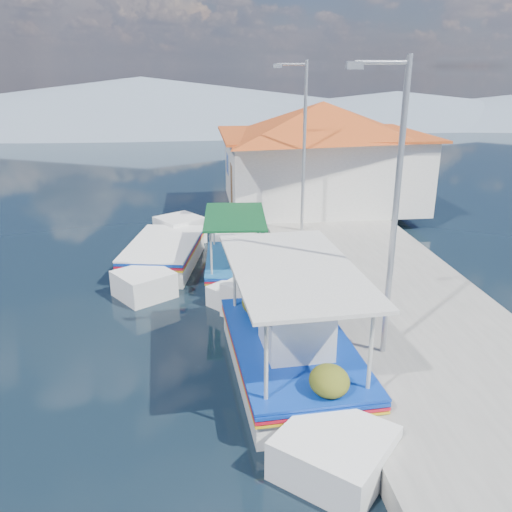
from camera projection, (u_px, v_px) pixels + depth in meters
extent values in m
plane|color=black|center=(164.00, 449.00, 9.24)|extent=(160.00, 160.00, 0.00)
cube|color=#98958E|center=(379.00, 287.00, 15.40)|extent=(5.00, 44.00, 0.50)
cylinder|color=#A5A8AD|center=(347.00, 347.00, 11.29)|extent=(0.20, 0.20, 0.30)
cylinder|color=#A5A8AD|center=(295.00, 254.00, 16.91)|extent=(0.20, 0.20, 0.30)
cylinder|color=#A5A8AD|center=(269.00, 207.00, 22.52)|extent=(0.20, 0.20, 0.30)
cube|color=white|center=(291.00, 364.00, 11.42)|extent=(2.64, 4.77, 1.01)
cube|color=white|center=(278.00, 300.00, 14.26)|extent=(2.38, 2.38, 1.12)
cube|color=white|center=(312.00, 461.00, 8.63)|extent=(2.32, 2.32, 0.96)
cube|color=#0B3298|center=(291.00, 345.00, 11.26)|extent=(2.71, 4.91, 0.06)
cube|color=red|center=(291.00, 348.00, 11.29)|extent=(2.71, 4.91, 0.05)
cube|color=gold|center=(291.00, 351.00, 11.32)|extent=(2.71, 4.91, 0.04)
cube|color=#0B3298|center=(292.00, 342.00, 11.24)|extent=(2.73, 4.87, 0.05)
cube|color=brown|center=(291.00, 343.00, 11.25)|extent=(2.44, 4.66, 0.05)
cube|color=white|center=(294.00, 325.00, 10.75)|extent=(1.38, 1.47, 1.17)
cube|color=silver|center=(295.00, 298.00, 10.55)|extent=(1.50, 1.58, 0.06)
cylinder|color=beige|center=(244.00, 273.00, 12.75)|extent=(0.07, 0.07, 1.71)
cylinder|color=beige|center=(322.00, 271.00, 12.84)|extent=(0.07, 0.07, 1.71)
cylinder|color=beige|center=(251.00, 356.00, 9.09)|extent=(0.07, 0.07, 1.71)
cylinder|color=beige|center=(359.00, 353.00, 9.18)|extent=(0.07, 0.07, 1.71)
cube|color=silver|center=(293.00, 268.00, 10.67)|extent=(2.75, 4.78, 0.07)
ellipsoid|color=#3B4612|center=(267.00, 301.00, 12.53)|extent=(0.81, 0.89, 0.61)
ellipsoid|color=#3B4612|center=(295.00, 293.00, 13.08)|extent=(0.68, 0.75, 0.51)
ellipsoid|color=#3B4612|center=(316.00, 383.00, 9.36)|extent=(0.73, 0.80, 0.54)
sphere|color=#E45207|center=(337.00, 295.00, 11.63)|extent=(0.43, 0.43, 0.43)
cube|color=white|center=(236.00, 272.00, 16.70)|extent=(1.94, 3.32, 0.82)
cube|color=white|center=(227.00, 247.00, 18.66)|extent=(1.76, 1.76, 0.91)
cube|color=white|center=(246.00, 298.00, 14.76)|extent=(1.71, 1.71, 0.78)
cube|color=#0B3298|center=(235.00, 260.00, 16.57)|extent=(1.99, 3.42, 0.05)
cube|color=red|center=(235.00, 262.00, 16.59)|extent=(1.99, 3.42, 0.04)
cube|color=gold|center=(235.00, 264.00, 16.61)|extent=(1.99, 3.42, 0.03)
cube|color=#17548E|center=(235.00, 258.00, 16.55)|extent=(2.01, 3.39, 0.04)
cube|color=brown|center=(235.00, 259.00, 16.56)|extent=(1.79, 3.25, 0.04)
cylinder|color=beige|center=(208.00, 227.00, 17.46)|extent=(0.06, 0.06, 1.38)
cylinder|color=beige|center=(250.00, 225.00, 17.69)|extent=(0.06, 0.06, 1.38)
cylinder|color=beige|center=(218.00, 254.00, 14.96)|extent=(0.06, 0.06, 1.38)
cylinder|color=beige|center=(266.00, 251.00, 15.19)|extent=(0.06, 0.06, 1.38)
cube|color=#0D4320|center=(235.00, 216.00, 16.09)|extent=(2.02, 3.33, 0.06)
cube|color=white|center=(164.00, 259.00, 17.62)|extent=(2.69, 4.14, 1.07)
cube|color=white|center=(155.00, 233.00, 19.88)|extent=(2.02, 2.02, 1.18)
cube|color=white|center=(176.00, 287.00, 15.39)|extent=(1.97, 1.97, 1.01)
cube|color=#0B3298|center=(163.00, 245.00, 17.45)|extent=(2.77, 4.26, 0.07)
cube|color=red|center=(164.00, 247.00, 17.48)|extent=(2.77, 4.26, 0.06)
cube|color=gold|center=(164.00, 250.00, 17.51)|extent=(2.77, 4.26, 0.04)
cube|color=white|center=(163.00, 243.00, 17.43)|extent=(2.79, 4.23, 0.06)
cube|color=brown|center=(163.00, 244.00, 17.44)|extent=(2.52, 4.03, 0.06)
cube|color=white|center=(321.00, 170.00, 23.25)|extent=(8.00, 6.00, 3.00)
cube|color=#B84019|center=(322.00, 134.00, 22.73)|extent=(8.64, 6.48, 0.10)
pyramid|color=#B84019|center=(323.00, 118.00, 22.51)|extent=(10.49, 10.49, 1.40)
cube|color=brown|center=(232.00, 188.00, 22.06)|extent=(0.06, 1.00, 2.00)
cube|color=#0B3298|center=(228.00, 163.00, 24.20)|extent=(0.06, 1.20, 0.90)
cylinder|color=#A5A8AD|center=(395.00, 217.00, 10.42)|extent=(0.12, 0.12, 6.00)
cylinder|color=#A5A8AD|center=(382.00, 62.00, 9.40)|extent=(1.00, 0.08, 0.08)
cube|color=#A5A8AD|center=(354.00, 65.00, 9.37)|extent=(0.30, 0.14, 0.14)
cylinder|color=#A5A8AD|center=(304.00, 149.00, 18.84)|extent=(0.12, 0.12, 6.00)
cylinder|color=#A5A8AD|center=(292.00, 64.00, 17.82)|extent=(1.00, 0.08, 0.08)
cube|color=#A5A8AD|center=(277.00, 66.00, 17.78)|extent=(0.30, 0.14, 0.14)
cone|color=slate|center=(142.00, 102.00, 60.25)|extent=(96.00, 96.00, 5.50)
cone|color=slate|center=(396.00, 108.00, 63.75)|extent=(76.80, 76.80, 3.80)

